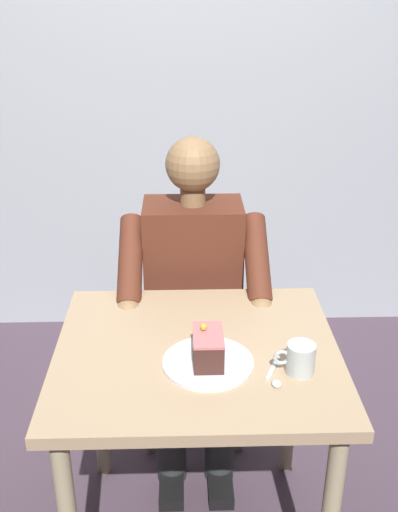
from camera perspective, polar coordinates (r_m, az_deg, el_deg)
name	(u,v)px	position (r m, az deg, el deg)	size (l,w,h in m)	color
cafe_rear_panel	(188,32)	(2.92, -1.01, 20.59)	(6.40, 0.12, 3.00)	#A5ADB5
dining_table	(197,381)	(1.81, -0.18, -11.80)	(0.82, 0.72, 0.75)	tan
chair	(193,313)	(2.45, -0.59, -5.45)	(0.42, 0.42, 0.89)	#A0A380
seated_person	(194,301)	(2.22, -0.51, -4.33)	(0.53, 0.58, 1.24)	#592A1B
dessert_plate	(208,363)	(1.68, 0.87, -10.13)	(0.25, 0.25, 0.01)	white
cake_slice	(208,347)	(1.65, 0.88, -8.72)	(0.08, 0.13, 0.11)	#452520
coffee_cup	(300,358)	(1.65, 9.61, -9.56)	(0.11, 0.08, 0.09)	silver
dessert_spoon	(275,376)	(1.65, 7.24, -11.32)	(0.05, 0.14, 0.01)	silver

